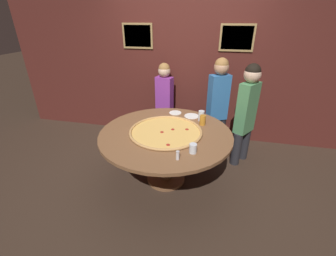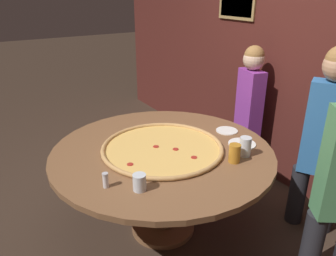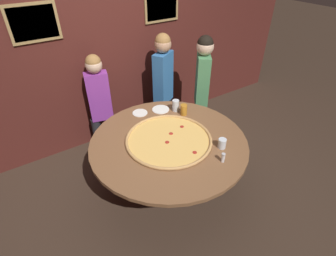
{
  "view_description": "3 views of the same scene",
  "coord_description": "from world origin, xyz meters",
  "px_view_note": "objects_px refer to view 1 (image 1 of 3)",
  "views": [
    {
      "loc": [
        0.57,
        -2.43,
        2.05
      ],
      "look_at": [
        0.02,
        0.02,
        0.79
      ],
      "focal_mm": 24.0,
      "sensor_mm": 36.0,
      "label": 1
    },
    {
      "loc": [
        1.89,
        -1.13,
        1.86
      ],
      "look_at": [
        0.02,
        0.04,
        0.91
      ],
      "focal_mm": 35.0,
      "sensor_mm": 36.0,
      "label": 2
    },
    {
      "loc": [
        -1.2,
        -1.81,
        2.46
      ],
      "look_at": [
        -0.03,
        -0.04,
        0.94
      ],
      "focal_mm": 28.0,
      "sensor_mm": 36.0,
      "label": 3
    }
  ],
  "objects_px": {
    "drink_cup_front_edge": "(203,120)",
    "white_plate_near_front": "(175,113)",
    "drink_cup_beside_pizza": "(193,148)",
    "diner_side_right": "(246,110)",
    "drink_cup_by_shaker": "(201,116)",
    "diner_far_right": "(218,100)",
    "diner_side_left": "(164,98)",
    "white_plate_far_back": "(192,116)",
    "condiment_shaker": "(178,155)",
    "dining_table": "(166,141)",
    "giant_pizza": "(166,131)"
  },
  "relations": [
    {
      "from": "giant_pizza",
      "to": "drink_cup_beside_pizza",
      "type": "height_order",
      "value": "drink_cup_beside_pizza"
    },
    {
      "from": "giant_pizza",
      "to": "diner_far_right",
      "type": "bearing_deg",
      "value": 60.26
    },
    {
      "from": "giant_pizza",
      "to": "diner_side_right",
      "type": "distance_m",
      "value": 1.24
    },
    {
      "from": "drink_cup_beside_pizza",
      "to": "diner_side_right",
      "type": "bearing_deg",
      "value": 60.14
    },
    {
      "from": "giant_pizza",
      "to": "dining_table",
      "type": "bearing_deg",
      "value": 12.42
    },
    {
      "from": "giant_pizza",
      "to": "drink_cup_by_shaker",
      "type": "distance_m",
      "value": 0.61
    },
    {
      "from": "drink_cup_front_edge",
      "to": "diner_far_right",
      "type": "height_order",
      "value": "diner_far_right"
    },
    {
      "from": "drink_cup_front_edge",
      "to": "white_plate_far_back",
      "type": "bearing_deg",
      "value": 125.57
    },
    {
      "from": "diner_side_right",
      "to": "diner_side_left",
      "type": "relative_size",
      "value": 1.1
    },
    {
      "from": "dining_table",
      "to": "condiment_shaker",
      "type": "bearing_deg",
      "value": -65.48
    },
    {
      "from": "dining_table",
      "to": "drink_cup_front_edge",
      "type": "bearing_deg",
      "value": 37.04
    },
    {
      "from": "drink_cup_front_edge",
      "to": "drink_cup_by_shaker",
      "type": "height_order",
      "value": "drink_cup_by_shaker"
    },
    {
      "from": "condiment_shaker",
      "to": "diner_side_left",
      "type": "height_order",
      "value": "diner_side_left"
    },
    {
      "from": "diner_far_right",
      "to": "diner_side_left",
      "type": "bearing_deg",
      "value": -37.52
    },
    {
      "from": "dining_table",
      "to": "diner_side_right",
      "type": "height_order",
      "value": "diner_side_right"
    },
    {
      "from": "drink_cup_beside_pizza",
      "to": "diner_side_left",
      "type": "distance_m",
      "value": 1.73
    },
    {
      "from": "drink_cup_by_shaker",
      "to": "diner_far_right",
      "type": "xyz_separation_m",
      "value": [
        0.21,
        0.62,
        0.04
      ]
    },
    {
      "from": "white_plate_far_back",
      "to": "drink_cup_by_shaker",
      "type": "bearing_deg",
      "value": -38.65
    },
    {
      "from": "diner_side_right",
      "to": "giant_pizza",
      "type": "bearing_deg",
      "value": -20.9
    },
    {
      "from": "giant_pizza",
      "to": "drink_cup_front_edge",
      "type": "xyz_separation_m",
      "value": [
        0.43,
        0.32,
        0.05
      ]
    },
    {
      "from": "white_plate_far_back",
      "to": "dining_table",
      "type": "bearing_deg",
      "value": -114.09
    },
    {
      "from": "condiment_shaker",
      "to": "diner_far_right",
      "type": "distance_m",
      "value": 1.66
    },
    {
      "from": "diner_side_left",
      "to": "condiment_shaker",
      "type": "bearing_deg",
      "value": 121.7
    },
    {
      "from": "diner_side_left",
      "to": "white_plate_near_front",
      "type": "bearing_deg",
      "value": 132.55
    },
    {
      "from": "white_plate_near_front",
      "to": "condiment_shaker",
      "type": "bearing_deg",
      "value": -78.03
    },
    {
      "from": "giant_pizza",
      "to": "diner_far_right",
      "type": "distance_m",
      "value": 1.24
    },
    {
      "from": "condiment_shaker",
      "to": "white_plate_near_front",
      "type": "bearing_deg",
      "value": 101.97
    },
    {
      "from": "white_plate_near_front",
      "to": "dining_table",
      "type": "bearing_deg",
      "value": -89.97
    },
    {
      "from": "drink_cup_front_edge",
      "to": "white_plate_near_front",
      "type": "bearing_deg",
      "value": 143.8
    },
    {
      "from": "white_plate_far_back",
      "to": "condiment_shaker",
      "type": "height_order",
      "value": "condiment_shaker"
    },
    {
      "from": "drink_cup_by_shaker",
      "to": "diner_side_left",
      "type": "bearing_deg",
      "value": 133.39
    },
    {
      "from": "drink_cup_beside_pizza",
      "to": "diner_side_right",
      "type": "xyz_separation_m",
      "value": [
        0.63,
        1.09,
        0.06
      ]
    },
    {
      "from": "diner_side_right",
      "to": "drink_cup_beside_pizza",
      "type": "bearing_deg",
      "value": 4.69
    },
    {
      "from": "dining_table",
      "to": "drink_cup_front_edge",
      "type": "xyz_separation_m",
      "value": [
        0.43,
        0.32,
        0.19
      ]
    },
    {
      "from": "dining_table",
      "to": "diner_side_right",
      "type": "xyz_separation_m",
      "value": [
        1.01,
        0.7,
        0.23
      ]
    },
    {
      "from": "white_plate_far_back",
      "to": "drink_cup_front_edge",
      "type": "bearing_deg",
      "value": -54.43
    },
    {
      "from": "drink_cup_by_shaker",
      "to": "diner_side_left",
      "type": "distance_m",
      "value": 1.02
    },
    {
      "from": "drink_cup_front_edge",
      "to": "diner_side_left",
      "type": "xyz_separation_m",
      "value": [
        -0.73,
        0.87,
        -0.03
      ]
    },
    {
      "from": "drink_cup_beside_pizza",
      "to": "condiment_shaker",
      "type": "xyz_separation_m",
      "value": [
        -0.14,
        -0.16,
        -0.0
      ]
    },
    {
      "from": "drink_cup_by_shaker",
      "to": "diner_far_right",
      "type": "relative_size",
      "value": 0.09
    },
    {
      "from": "drink_cup_front_edge",
      "to": "condiment_shaker",
      "type": "height_order",
      "value": "drink_cup_front_edge"
    },
    {
      "from": "diner_side_left",
      "to": "dining_table",
      "type": "bearing_deg",
      "value": 118.28
    },
    {
      "from": "drink_cup_by_shaker",
      "to": "white_plate_far_back",
      "type": "distance_m",
      "value": 0.2
    },
    {
      "from": "giant_pizza",
      "to": "diner_side_left",
      "type": "relative_size",
      "value": 0.67
    },
    {
      "from": "dining_table",
      "to": "giant_pizza",
      "type": "xyz_separation_m",
      "value": [
        -0.0,
        -0.0,
        0.14
      ]
    },
    {
      "from": "drink_cup_by_shaker",
      "to": "diner_far_right",
      "type": "height_order",
      "value": "diner_far_right"
    },
    {
      "from": "diner_side_right",
      "to": "white_plate_near_front",
      "type": "bearing_deg",
      "value": -52.09
    },
    {
      "from": "diner_side_right",
      "to": "diner_side_left",
      "type": "distance_m",
      "value": 1.41
    },
    {
      "from": "giant_pizza",
      "to": "drink_cup_by_shaker",
      "type": "relative_size",
      "value": 6.44
    },
    {
      "from": "dining_table",
      "to": "drink_cup_by_shaker",
      "type": "distance_m",
      "value": 0.63
    }
  ]
}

